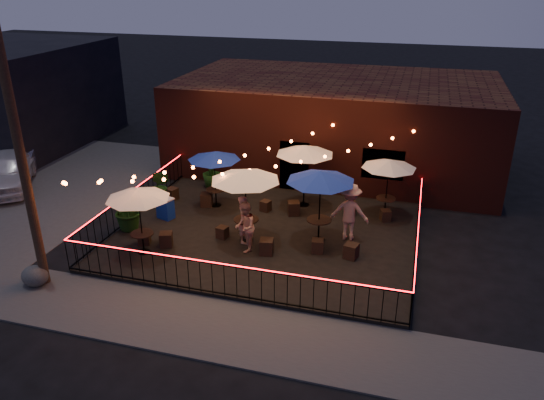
# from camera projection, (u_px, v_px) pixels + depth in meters

# --- Properties ---
(ground) EXTENTS (110.00, 110.00, 0.00)m
(ground) POSITION_uv_depth(u_px,v_px,m) (248.00, 265.00, 16.55)
(ground) COLOR black
(ground) RESTS_ON ground
(patio) EXTENTS (10.00, 8.00, 0.15)m
(patio) POSITION_uv_depth(u_px,v_px,m) (266.00, 235.00, 18.28)
(patio) COLOR black
(patio) RESTS_ON ground
(sidewalk) EXTENTS (18.00, 2.50, 0.05)m
(sidewalk) POSITION_uv_depth(u_px,v_px,m) (208.00, 327.00, 13.68)
(sidewalk) COLOR #45423F
(sidewalk) RESTS_ON ground
(parking_lot) EXTENTS (11.00, 12.00, 0.02)m
(parking_lot) POSITION_uv_depth(u_px,v_px,m) (16.00, 180.00, 23.09)
(parking_lot) COLOR #45423F
(parking_lot) RESTS_ON ground
(brick_building) EXTENTS (14.00, 8.00, 4.00)m
(brick_building) POSITION_uv_depth(u_px,v_px,m) (336.00, 123.00, 24.28)
(brick_building) COLOR #37130F
(brick_building) RESTS_ON ground
(utility_pole) EXTENTS (0.26, 0.26, 8.00)m
(utility_pole) POSITION_uv_depth(u_px,v_px,m) (20.00, 154.00, 14.02)
(utility_pole) COLOR #322114
(utility_pole) RESTS_ON ground
(fence_front) EXTENTS (10.00, 0.04, 1.04)m
(fence_front) POSITION_uv_depth(u_px,v_px,m) (224.00, 280.00, 14.53)
(fence_front) COLOR black
(fence_front) RESTS_ON patio
(fence_left) EXTENTS (0.04, 8.00, 1.04)m
(fence_left) POSITION_uv_depth(u_px,v_px,m) (135.00, 203.00, 19.31)
(fence_left) COLOR black
(fence_left) RESTS_ON patio
(fence_right) EXTENTS (0.04, 8.00, 1.04)m
(fence_right) POSITION_uv_depth(u_px,v_px,m) (417.00, 238.00, 16.79)
(fence_right) COLOR black
(fence_right) RESTS_ON patio
(festoon_lights) EXTENTS (10.02, 8.72, 1.32)m
(festoon_lights) POSITION_uv_depth(u_px,v_px,m) (233.00, 168.00, 17.29)
(festoon_lights) COLOR #EC591F
(festoon_lights) RESTS_ON ground
(cafe_table_0) EXTENTS (2.10, 2.10, 2.20)m
(cafe_table_0) POSITION_uv_depth(u_px,v_px,m) (138.00, 195.00, 16.20)
(cafe_table_0) COLOR black
(cafe_table_0) RESTS_ON patio
(cafe_table_1) EXTENTS (2.41, 2.41, 2.17)m
(cafe_table_1) POSITION_uv_depth(u_px,v_px,m) (214.00, 156.00, 19.54)
(cafe_table_1) COLOR black
(cafe_table_1) RESTS_ON patio
(cafe_table_2) EXTENTS (2.37, 2.37, 2.51)m
(cafe_table_2) POSITION_uv_depth(u_px,v_px,m) (245.00, 176.00, 16.84)
(cafe_table_2) COLOR black
(cafe_table_2) RESTS_ON patio
(cafe_table_3) EXTENTS (2.63, 2.63, 2.40)m
(cafe_table_3) POSITION_uv_depth(u_px,v_px,m) (305.00, 151.00, 19.49)
(cafe_table_3) COLOR black
(cafe_table_3) RESTS_ON patio
(cafe_table_4) EXTENTS (2.82, 2.82, 2.48)m
(cafe_table_4) POSITION_uv_depth(u_px,v_px,m) (321.00, 177.00, 16.84)
(cafe_table_4) COLOR black
(cafe_table_4) RESTS_ON patio
(cafe_table_5) EXTENTS (2.40, 2.40, 2.16)m
(cafe_table_5) POSITION_uv_depth(u_px,v_px,m) (389.00, 164.00, 18.79)
(cafe_table_5) COLOR black
(cafe_table_5) RESTS_ON patio
(bistro_chair_0) EXTENTS (0.45, 0.45, 0.43)m
(bistro_chair_0) POSITION_uv_depth(u_px,v_px,m) (144.00, 238.00, 17.46)
(bistro_chair_0) COLOR black
(bistro_chair_0) RESTS_ON patio
(bistro_chair_1) EXTENTS (0.51, 0.51, 0.47)m
(bistro_chair_1) POSITION_uv_depth(u_px,v_px,m) (166.00, 239.00, 17.30)
(bistro_chair_1) COLOR black
(bistro_chair_1) RESTS_ON patio
(bistro_chair_2) EXTENTS (0.50, 0.50, 0.47)m
(bistro_chair_2) POSITION_uv_depth(u_px,v_px,m) (172.00, 194.00, 20.78)
(bistro_chair_2) COLOR black
(bistro_chair_2) RESTS_ON patio
(bistro_chair_3) EXTENTS (0.53, 0.53, 0.51)m
(bistro_chair_3) POSITION_uv_depth(u_px,v_px,m) (207.00, 200.00, 20.21)
(bistro_chair_3) COLOR black
(bistro_chair_3) RESTS_ON patio
(bistro_chair_4) EXTENTS (0.41, 0.41, 0.40)m
(bistro_chair_4) POSITION_uv_depth(u_px,v_px,m) (222.00, 232.00, 17.84)
(bistro_chair_4) COLOR black
(bistro_chair_4) RESTS_ON patio
(bistro_chair_5) EXTENTS (0.48, 0.48, 0.50)m
(bistro_chair_5) POSITION_uv_depth(u_px,v_px,m) (266.00, 247.00, 16.83)
(bistro_chair_5) COLOR black
(bistro_chair_5) RESTS_ON patio
(bistro_chair_6) EXTENTS (0.43, 0.43, 0.40)m
(bistro_chair_6) POSITION_uv_depth(u_px,v_px,m) (266.00, 206.00, 19.82)
(bistro_chair_6) COLOR black
(bistro_chair_6) RESTS_ON patio
(bistro_chair_7) EXTENTS (0.54, 0.54, 0.50)m
(bistro_chair_7) POSITION_uv_depth(u_px,v_px,m) (294.00, 208.00, 19.51)
(bistro_chair_7) COLOR black
(bistro_chair_7) RESTS_ON patio
(bistro_chair_8) EXTENTS (0.42, 0.42, 0.44)m
(bistro_chair_8) POSITION_uv_depth(u_px,v_px,m) (318.00, 246.00, 16.93)
(bistro_chair_8) COLOR black
(bistro_chair_8) RESTS_ON patio
(bistro_chair_9) EXTENTS (0.49, 0.49, 0.48)m
(bistro_chair_9) POSITION_uv_depth(u_px,v_px,m) (351.00, 251.00, 16.59)
(bistro_chair_9) COLOR black
(bistro_chair_9) RESTS_ON patio
(bistro_chair_10) EXTENTS (0.48, 0.48, 0.47)m
(bistro_chair_10) POSITION_uv_depth(u_px,v_px,m) (350.00, 208.00, 19.53)
(bistro_chair_10) COLOR black
(bistro_chair_10) RESTS_ON patio
(bistro_chair_11) EXTENTS (0.45, 0.45, 0.41)m
(bistro_chair_11) POSITION_uv_depth(u_px,v_px,m) (385.00, 215.00, 19.06)
(bistro_chair_11) COLOR black
(bistro_chair_11) RESTS_ON patio
(patron_a) EXTENTS (0.44, 0.63, 1.64)m
(patron_a) POSITION_uv_depth(u_px,v_px,m) (245.00, 219.00, 17.34)
(patron_a) COLOR tan
(patron_a) RESTS_ON patio
(patron_b) EXTENTS (0.82, 0.95, 1.66)m
(patron_b) POSITION_uv_depth(u_px,v_px,m) (245.00, 227.00, 16.80)
(patron_b) COLOR #DAA696
(patron_b) RESTS_ON patio
(patron_c) EXTENTS (1.29, 0.77, 1.97)m
(patron_c) POSITION_uv_depth(u_px,v_px,m) (350.00, 212.00, 17.48)
(patron_c) COLOR beige
(patron_c) RESTS_ON patio
(potted_shrub_a) EXTENTS (1.61, 1.50, 1.46)m
(potted_shrub_a) POSITION_uv_depth(u_px,v_px,m) (129.00, 210.00, 18.21)
(potted_shrub_a) COLOR #13400D
(potted_shrub_a) RESTS_ON patio
(potted_shrub_b) EXTENTS (0.86, 0.75, 1.39)m
(potted_shrub_b) POSITION_uv_depth(u_px,v_px,m) (160.00, 186.00, 20.27)
(potted_shrub_b) COLOR #193E11
(potted_shrub_b) RESTS_ON patio
(potted_shrub_c) EXTENTS (0.89, 0.89, 1.39)m
(potted_shrub_c) POSITION_uv_depth(u_px,v_px,m) (211.00, 171.00, 21.83)
(potted_shrub_c) COLOR #123611
(potted_shrub_c) RESTS_ON patio
(cooler) EXTENTS (0.70, 0.59, 0.79)m
(cooler) POSITION_uv_depth(u_px,v_px,m) (165.00, 208.00, 19.16)
(cooler) COLOR #0E2BA2
(cooler) RESTS_ON patio
(boulder) EXTENTS (0.99, 0.90, 0.66)m
(boulder) POSITION_uv_depth(u_px,v_px,m) (35.00, 276.00, 15.36)
(boulder) COLOR #41413C
(boulder) RESTS_ON ground
(car_white) EXTENTS (3.86, 4.71, 1.51)m
(car_white) POSITION_uv_depth(u_px,v_px,m) (7.00, 171.00, 22.07)
(car_white) COLOR silver
(car_white) RESTS_ON ground
(car_silver) EXTENTS (3.42, 4.63, 1.46)m
(car_silver) POSITION_uv_depth(u_px,v_px,m) (23.00, 147.00, 25.10)
(car_silver) COLOR #9F9EA6
(car_silver) RESTS_ON ground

